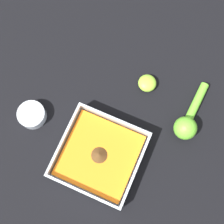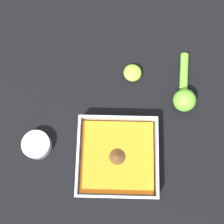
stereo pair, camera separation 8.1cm
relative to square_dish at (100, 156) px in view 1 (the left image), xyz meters
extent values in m
plane|color=black|center=(0.03, -0.05, -0.02)|extent=(4.00, 4.00, 0.00)
cube|color=silver|center=(0.00, 0.00, -0.01)|extent=(0.20, 0.20, 0.01)
cube|color=silver|center=(0.00, 0.10, 0.01)|extent=(0.20, 0.01, 0.05)
cube|color=silver|center=(0.00, -0.10, 0.01)|extent=(0.20, 0.01, 0.05)
cube|color=silver|center=(0.10, 0.00, 0.01)|extent=(0.01, 0.19, 0.05)
cube|color=silver|center=(-0.10, 0.00, 0.01)|extent=(0.01, 0.19, 0.05)
cube|color=orange|center=(0.00, 0.00, 0.00)|extent=(0.18, 0.18, 0.02)
cone|color=#4C3319|center=(0.00, 0.00, 0.02)|extent=(0.04, 0.04, 0.02)
cylinder|color=silver|center=(0.21, -0.03, 0.00)|extent=(0.07, 0.07, 0.03)
cylinder|color=#4C3319|center=(0.21, -0.03, -0.01)|extent=(0.06, 0.06, 0.02)
sphere|color=#6BC633|center=(-0.17, -0.15, 0.01)|extent=(0.06, 0.06, 0.06)
cylinder|color=#6BC633|center=(-0.18, -0.24, -0.01)|extent=(0.03, 0.11, 0.02)
ellipsoid|color=#93CC38|center=(-0.04, -0.23, 0.00)|extent=(0.05, 0.05, 0.03)
camera|label=1|loc=(-0.07, 0.08, 0.79)|focal=50.00mm
camera|label=2|loc=(0.01, 0.09, 0.79)|focal=50.00mm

